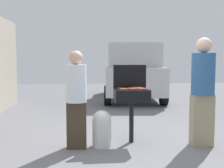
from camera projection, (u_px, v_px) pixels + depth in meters
ground_plane at (130, 143)px, 4.81m from camera, size 24.00×24.00×0.00m
bbq_grill at (132, 97)px, 4.77m from camera, size 0.60×0.44×0.95m
grill_lid_open at (130, 76)px, 4.95m from camera, size 0.60×0.05×0.42m
hot_dog_0 at (134, 89)px, 4.69m from camera, size 0.13×0.03×0.03m
hot_dog_1 at (143, 89)px, 4.66m from camera, size 0.13×0.03×0.03m
hot_dog_2 at (133, 89)px, 4.62m from camera, size 0.13×0.03×0.03m
hot_dog_3 at (121, 88)px, 4.75m from camera, size 0.13×0.04×0.03m
hot_dog_4 at (124, 89)px, 4.61m from camera, size 0.13×0.04×0.03m
hot_dog_5 at (139, 88)px, 4.83m from camera, size 0.13×0.03×0.03m
hot_dog_6 at (127, 89)px, 4.69m from camera, size 0.13×0.04×0.03m
hot_dog_7 at (136, 88)px, 4.89m from camera, size 0.13×0.03×0.03m
hot_dog_8 at (141, 89)px, 4.71m from camera, size 0.13×0.03×0.03m
hot_dog_9 at (136, 89)px, 4.73m from camera, size 0.13×0.03×0.03m
hot_dog_10 at (132, 88)px, 4.79m from camera, size 0.13×0.04×0.03m
hot_dog_11 at (139, 88)px, 4.79m from camera, size 0.13×0.03×0.03m
propane_tank at (102, 128)px, 4.57m from camera, size 0.32×0.32×0.62m
person_left at (76, 96)px, 4.43m from camera, size 0.34×0.34×1.61m
person_right at (203, 88)px, 4.56m from camera, size 0.38×0.38×1.83m
parked_minivan at (133, 72)px, 10.16m from camera, size 2.40×4.57×2.02m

